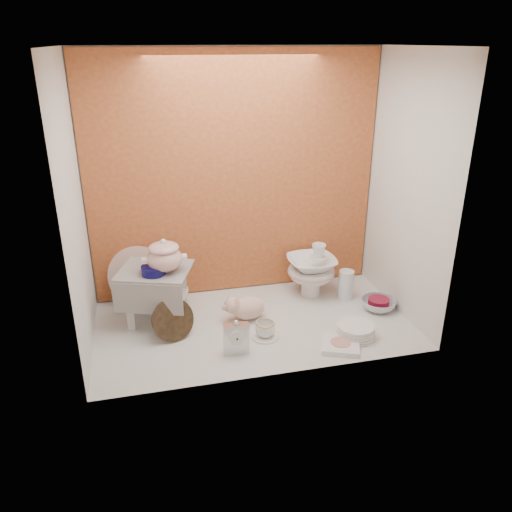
{
  "coord_description": "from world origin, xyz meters",
  "views": [
    {
      "loc": [
        -0.59,
        -2.51,
        1.53
      ],
      "look_at": [
        0.02,
        0.02,
        0.42
      ],
      "focal_mm": 35.82,
      "sensor_mm": 36.0,
      "label": 1
    }
  ],
  "objects_px": {
    "porcelain_tower": "(311,270)",
    "dinner_plate_stack": "(355,331)",
    "blue_white_vase": "(151,287)",
    "crystal_bowl": "(378,304)",
    "soup_tureen": "(164,255)",
    "step_stool": "(157,295)",
    "mantel_clock": "(236,337)",
    "gold_rim_teacup": "(265,329)",
    "floral_platter": "(139,277)",
    "plush_pig": "(248,308)"
  },
  "relations": [
    {
      "from": "soup_tureen",
      "to": "mantel_clock",
      "type": "height_order",
      "value": "soup_tureen"
    },
    {
      "from": "soup_tureen",
      "to": "floral_platter",
      "type": "bearing_deg",
      "value": 118.63
    },
    {
      "from": "blue_white_vase",
      "to": "crystal_bowl",
      "type": "xyz_separation_m",
      "value": [
        1.34,
        -0.38,
        -0.09
      ]
    },
    {
      "from": "floral_platter",
      "to": "soup_tureen",
      "type": "bearing_deg",
      "value": -61.37
    },
    {
      "from": "blue_white_vase",
      "to": "gold_rim_teacup",
      "type": "height_order",
      "value": "blue_white_vase"
    },
    {
      "from": "blue_white_vase",
      "to": "dinner_plate_stack",
      "type": "height_order",
      "value": "blue_white_vase"
    },
    {
      "from": "plush_pig",
      "to": "gold_rim_teacup",
      "type": "xyz_separation_m",
      "value": [
        0.05,
        -0.22,
        -0.02
      ]
    },
    {
      "from": "step_stool",
      "to": "floral_platter",
      "type": "xyz_separation_m",
      "value": [
        -0.09,
        0.23,
        0.02
      ]
    },
    {
      "from": "plush_pig",
      "to": "porcelain_tower",
      "type": "relative_size",
      "value": 0.73
    },
    {
      "from": "crystal_bowl",
      "to": "plush_pig",
      "type": "bearing_deg",
      "value": 174.75
    },
    {
      "from": "step_stool",
      "to": "blue_white_vase",
      "type": "bearing_deg",
      "value": 116.17
    },
    {
      "from": "floral_platter",
      "to": "porcelain_tower",
      "type": "relative_size",
      "value": 1.1
    },
    {
      "from": "step_stool",
      "to": "gold_rim_teacup",
      "type": "relative_size",
      "value": 3.54
    },
    {
      "from": "floral_platter",
      "to": "blue_white_vase",
      "type": "bearing_deg",
      "value": -25.73
    },
    {
      "from": "soup_tureen",
      "to": "gold_rim_teacup",
      "type": "xyz_separation_m",
      "value": [
        0.5,
        -0.29,
        -0.38
      ]
    },
    {
      "from": "step_stool",
      "to": "mantel_clock",
      "type": "height_order",
      "value": "step_stool"
    },
    {
      "from": "plush_pig",
      "to": "dinner_plate_stack",
      "type": "relative_size",
      "value": 1.15
    },
    {
      "from": "dinner_plate_stack",
      "to": "porcelain_tower",
      "type": "relative_size",
      "value": 0.64
    },
    {
      "from": "step_stool",
      "to": "porcelain_tower",
      "type": "height_order",
      "value": "porcelain_tower"
    },
    {
      "from": "floral_platter",
      "to": "gold_rim_teacup",
      "type": "height_order",
      "value": "floral_platter"
    },
    {
      "from": "gold_rim_teacup",
      "to": "soup_tureen",
      "type": "bearing_deg",
      "value": 150.51
    },
    {
      "from": "dinner_plate_stack",
      "to": "crystal_bowl",
      "type": "relative_size",
      "value": 1.06
    },
    {
      "from": "floral_platter",
      "to": "mantel_clock",
      "type": "distance_m",
      "value": 0.83
    },
    {
      "from": "crystal_bowl",
      "to": "dinner_plate_stack",
      "type": "bearing_deg",
      "value": -135.93
    },
    {
      "from": "soup_tureen",
      "to": "plush_pig",
      "type": "bearing_deg",
      "value": -7.75
    },
    {
      "from": "step_stool",
      "to": "mantel_clock",
      "type": "bearing_deg",
      "value": -30.34
    },
    {
      "from": "blue_white_vase",
      "to": "floral_platter",
      "type": "bearing_deg",
      "value": 154.27
    },
    {
      "from": "soup_tureen",
      "to": "crystal_bowl",
      "type": "height_order",
      "value": "soup_tureen"
    },
    {
      "from": "floral_platter",
      "to": "plush_pig",
      "type": "distance_m",
      "value": 0.71
    },
    {
      "from": "blue_white_vase",
      "to": "gold_rim_teacup",
      "type": "bearing_deg",
      "value": -42.06
    },
    {
      "from": "gold_rim_teacup",
      "to": "porcelain_tower",
      "type": "height_order",
      "value": "porcelain_tower"
    },
    {
      "from": "soup_tureen",
      "to": "porcelain_tower",
      "type": "relative_size",
      "value": 0.68
    },
    {
      "from": "step_stool",
      "to": "crystal_bowl",
      "type": "xyz_separation_m",
      "value": [
        1.32,
        -0.18,
        -0.13
      ]
    },
    {
      "from": "floral_platter",
      "to": "mantel_clock",
      "type": "relative_size",
      "value": 1.96
    },
    {
      "from": "dinner_plate_stack",
      "to": "porcelain_tower",
      "type": "xyz_separation_m",
      "value": [
        -0.07,
        0.55,
        0.14
      ]
    },
    {
      "from": "mantel_clock",
      "to": "plush_pig",
      "type": "xyz_separation_m",
      "value": [
        0.14,
        0.34,
        -0.02
      ]
    },
    {
      "from": "soup_tureen",
      "to": "crystal_bowl",
      "type": "bearing_deg",
      "value": -6.16
    },
    {
      "from": "soup_tureen",
      "to": "dinner_plate_stack",
      "type": "bearing_deg",
      "value": -21.52
    },
    {
      "from": "step_stool",
      "to": "crystal_bowl",
      "type": "height_order",
      "value": "step_stool"
    },
    {
      "from": "dinner_plate_stack",
      "to": "floral_platter",
      "type": "bearing_deg",
      "value": 149.72
    },
    {
      "from": "plush_pig",
      "to": "gold_rim_teacup",
      "type": "height_order",
      "value": "plush_pig"
    },
    {
      "from": "porcelain_tower",
      "to": "dinner_plate_stack",
      "type": "bearing_deg",
      "value": -82.44
    },
    {
      "from": "mantel_clock",
      "to": "plush_pig",
      "type": "bearing_deg",
      "value": 69.96
    },
    {
      "from": "plush_pig",
      "to": "crystal_bowl",
      "type": "relative_size",
      "value": 1.22
    },
    {
      "from": "soup_tureen",
      "to": "crystal_bowl",
      "type": "relative_size",
      "value": 1.13
    },
    {
      "from": "soup_tureen",
      "to": "porcelain_tower",
      "type": "bearing_deg",
      "value": 9.56
    },
    {
      "from": "floral_platter",
      "to": "porcelain_tower",
      "type": "xyz_separation_m",
      "value": [
        1.07,
        -0.12,
        -0.01
      ]
    },
    {
      "from": "gold_rim_teacup",
      "to": "dinner_plate_stack",
      "type": "distance_m",
      "value": 0.5
    },
    {
      "from": "gold_rim_teacup",
      "to": "crystal_bowl",
      "type": "height_order",
      "value": "gold_rim_teacup"
    },
    {
      "from": "mantel_clock",
      "to": "gold_rim_teacup",
      "type": "xyz_separation_m",
      "value": [
        0.19,
        0.11,
        -0.04
      ]
    }
  ]
}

